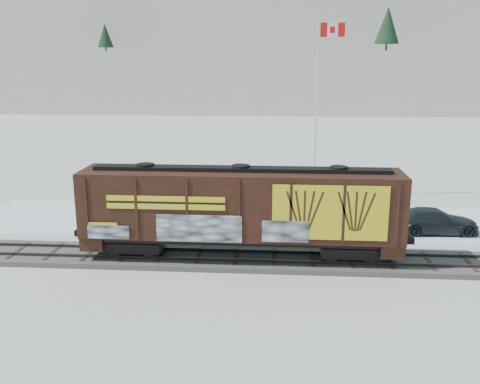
# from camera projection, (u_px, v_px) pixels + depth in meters

# --- Properties ---
(ground) EXTENTS (500.00, 500.00, 0.00)m
(ground) POSITION_uv_depth(u_px,v_px,m) (274.00, 262.00, 28.30)
(ground) COLOR white
(ground) RESTS_ON ground
(rail_track) EXTENTS (50.00, 3.40, 0.43)m
(rail_track) POSITION_uv_depth(u_px,v_px,m) (274.00, 260.00, 28.27)
(rail_track) COLOR #59544C
(rail_track) RESTS_ON ground
(parking_strip) EXTENTS (40.00, 8.00, 0.03)m
(parking_strip) POSITION_uv_depth(u_px,v_px,m) (275.00, 221.00, 35.56)
(parking_strip) COLOR white
(parking_strip) RESTS_ON ground
(hillside) EXTENTS (360.00, 110.00, 93.00)m
(hillside) POSITION_uv_depth(u_px,v_px,m) (280.00, 46.00, 160.16)
(hillside) COLOR white
(hillside) RESTS_ON ground
(hopper_railcar) EXTENTS (16.48, 3.06, 4.69)m
(hopper_railcar) POSITION_uv_depth(u_px,v_px,m) (241.00, 207.00, 27.70)
(hopper_railcar) COLOR black
(hopper_railcar) RESTS_ON rail_track
(flagpole) EXTENTS (2.30, 0.90, 13.21)m
(flagpole) POSITION_uv_depth(u_px,v_px,m) (317.00, 134.00, 40.01)
(flagpole) COLOR silver
(flagpole) RESTS_ON ground
(car_silver) EXTENTS (4.83, 2.83, 1.54)m
(car_silver) POSITION_uv_depth(u_px,v_px,m) (262.00, 206.00, 36.23)
(car_silver) COLOR #9D9FA4
(car_silver) RESTS_ON parking_strip
(car_white) EXTENTS (4.71, 2.74, 1.47)m
(car_white) POSITION_uv_depth(u_px,v_px,m) (356.00, 218.00, 33.46)
(car_white) COLOR silver
(car_white) RESTS_ON parking_strip
(car_dark) EXTENTS (5.34, 2.38, 1.52)m
(car_dark) POSITION_uv_depth(u_px,v_px,m) (435.00, 221.00, 32.88)
(car_dark) COLOR #21252A
(car_dark) RESTS_ON parking_strip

